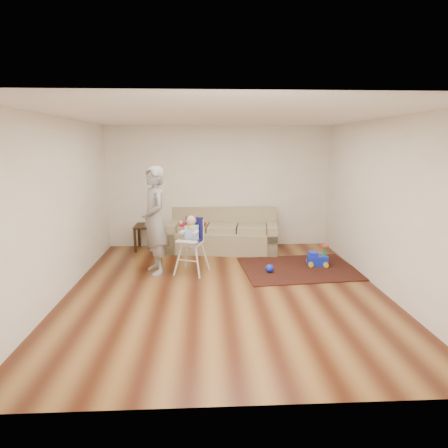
{
  "coord_description": "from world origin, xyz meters",
  "views": [
    {
      "loc": [
        -0.3,
        -5.68,
        2.3
      ],
      "look_at": [
        0.0,
        0.4,
        1.0
      ],
      "focal_mm": 30.0,
      "sensor_mm": 36.0,
      "label": 1
    }
  ],
  "objects_px": {
    "side_table": "(148,237)",
    "sofa": "(223,230)",
    "toy_ball": "(270,268)",
    "adult": "(155,221)",
    "high_chair": "(192,245)",
    "ride_on_toy": "(318,255)"
  },
  "relations": [
    {
      "from": "side_table",
      "to": "sofa",
      "type": "bearing_deg",
      "value": -5.67
    },
    {
      "from": "toy_ball",
      "to": "adult",
      "type": "height_order",
      "value": "adult"
    },
    {
      "from": "toy_ball",
      "to": "adult",
      "type": "xyz_separation_m",
      "value": [
        -2.06,
        0.14,
        0.87
      ]
    },
    {
      "from": "ride_on_toy",
      "to": "toy_ball",
      "type": "height_order",
      "value": "ride_on_toy"
    },
    {
      "from": "sofa",
      "to": "ride_on_toy",
      "type": "bearing_deg",
      "value": -26.04
    },
    {
      "from": "high_chair",
      "to": "toy_ball",
      "type": "bearing_deg",
      "value": 16.7
    },
    {
      "from": "ride_on_toy",
      "to": "adult",
      "type": "relative_size",
      "value": 0.21
    },
    {
      "from": "sofa",
      "to": "toy_ball",
      "type": "distance_m",
      "value": 1.78
    },
    {
      "from": "side_table",
      "to": "ride_on_toy",
      "type": "relative_size",
      "value": 1.37
    },
    {
      "from": "toy_ball",
      "to": "high_chair",
      "type": "relative_size",
      "value": 0.14
    },
    {
      "from": "side_table",
      "to": "ride_on_toy",
      "type": "xyz_separation_m",
      "value": [
        3.42,
        -1.36,
        -0.06
      ]
    },
    {
      "from": "side_table",
      "to": "adult",
      "type": "xyz_separation_m",
      "value": [
        0.37,
        -1.57,
        0.69
      ]
    },
    {
      "from": "high_chair",
      "to": "adult",
      "type": "relative_size",
      "value": 0.56
    },
    {
      "from": "ride_on_toy",
      "to": "high_chair",
      "type": "xyz_separation_m",
      "value": [
        -2.4,
        -0.25,
        0.29
      ]
    },
    {
      "from": "adult",
      "to": "side_table",
      "type": "bearing_deg",
      "value": 169.85
    },
    {
      "from": "sofa",
      "to": "ride_on_toy",
      "type": "relative_size",
      "value": 6.05
    },
    {
      "from": "sofa",
      "to": "adult",
      "type": "distance_m",
      "value": 1.97
    },
    {
      "from": "toy_ball",
      "to": "adult",
      "type": "bearing_deg",
      "value": 176.02
    },
    {
      "from": "side_table",
      "to": "adult",
      "type": "height_order",
      "value": "adult"
    },
    {
      "from": "sofa",
      "to": "toy_ball",
      "type": "height_order",
      "value": "sofa"
    },
    {
      "from": "side_table",
      "to": "high_chair",
      "type": "bearing_deg",
      "value": -57.65
    },
    {
      "from": "toy_ball",
      "to": "high_chair",
      "type": "bearing_deg",
      "value": 175.81
    }
  ]
}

